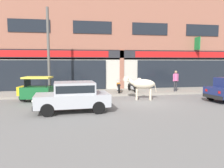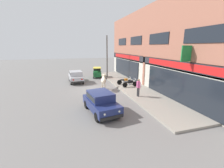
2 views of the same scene
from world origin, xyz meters
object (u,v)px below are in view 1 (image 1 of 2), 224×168
motorcycle_1 (132,86)px  pedestrian (176,79)px  car_0 (73,95)px  cow (142,84)px  utility_pole (49,52)px  auto_rickshaw (36,91)px  motorcycle_0 (118,87)px

motorcycle_1 → pedestrian: bearing=-10.8°
car_0 → motorcycle_1: (4.49, 5.57, -0.29)m
car_0 → cow: bearing=31.2°
utility_pole → cow: bearing=-18.2°
auto_rickshaw → car_0: bearing=-54.8°
motorcycle_0 → auto_rickshaw: bearing=-158.7°
motorcycle_0 → utility_pole: (-4.93, -0.84, 2.54)m
car_0 → pedestrian: bearing=32.6°
auto_rickshaw → motorcycle_1: 7.15m
pedestrian → utility_pole: size_ratio=0.27×
motorcycle_1 → car_0: bearing=-128.9°
pedestrian → cow: bearing=-145.8°
pedestrian → utility_pole: utility_pole is taller
motorcycle_1 → motorcycle_0: bearing=-170.2°
auto_rickshaw → motorcycle_0: bearing=21.3°
cow → motorcycle_0: cow is taller
cow → motorcycle_1: cow is taller
cow → car_0: 5.04m
car_0 → utility_pole: size_ratio=0.63×
cow → pedestrian: (3.45, 2.34, 0.12)m
cow → utility_pole: 6.53m
motorcycle_0 → utility_pole: utility_pole is taller
cow → auto_rickshaw: (-6.56, 0.59, -0.35)m
cow → auto_rickshaw: bearing=174.9°
auto_rickshaw → motorcycle_0: 6.02m
auto_rickshaw → motorcycle_0: size_ratio=1.16×
motorcycle_0 → motorcycle_1: bearing=9.8°
auto_rickshaw → pedestrian: bearing=10.0°
motorcycle_0 → motorcycle_1: same height
motorcycle_0 → utility_pole: 5.61m
cow → car_0: bearing=-148.8°
cow → utility_pole: utility_pole is taller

